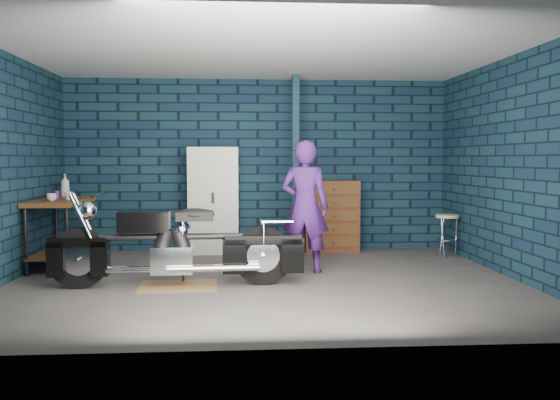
% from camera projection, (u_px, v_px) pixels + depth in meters
% --- Properties ---
extents(ground, '(6.00, 6.00, 0.00)m').
position_uv_depth(ground, '(265.00, 282.00, 7.00)').
color(ground, '#55514F').
rests_on(ground, ground).
extents(room_walls, '(6.02, 5.01, 2.71)m').
position_uv_depth(room_walls, '(263.00, 123.00, 7.42)').
color(room_walls, '#102437').
rests_on(room_walls, ground).
extents(support_post, '(0.10, 0.10, 2.70)m').
position_uv_depth(support_post, '(296.00, 166.00, 8.89)').
color(support_post, '#112B38').
rests_on(support_post, ground).
extents(workbench, '(0.60, 1.40, 0.91)m').
position_uv_depth(workbench, '(61.00, 233.00, 7.93)').
color(workbench, brown).
rests_on(workbench, ground).
extents(drip_mat, '(0.90, 0.69, 0.01)m').
position_uv_depth(drip_mat, '(178.00, 286.00, 6.75)').
color(drip_mat, brown).
rests_on(drip_mat, ground).
extents(motorcycle, '(2.46, 0.73, 1.07)m').
position_uv_depth(motorcycle, '(178.00, 239.00, 6.72)').
color(motorcycle, black).
rests_on(motorcycle, ground).
extents(person, '(0.71, 0.57, 1.68)m').
position_uv_depth(person, '(305.00, 206.00, 7.56)').
color(person, '#421C69').
rests_on(person, ground).
extents(storage_bin, '(0.42, 0.30, 0.26)m').
position_uv_depth(storage_bin, '(69.00, 254.00, 8.23)').
color(storage_bin, gray).
rests_on(storage_bin, ground).
extents(locker, '(0.76, 0.54, 1.63)m').
position_uv_depth(locker, '(214.00, 200.00, 9.12)').
color(locker, beige).
rests_on(locker, ground).
extents(tool_chest, '(0.83, 0.46, 1.11)m').
position_uv_depth(tool_chest, '(331.00, 216.00, 9.26)').
color(tool_chest, brown).
rests_on(tool_chest, ground).
extents(shop_stool, '(0.42, 0.42, 0.62)m').
position_uv_depth(shop_stool, '(447.00, 236.00, 8.78)').
color(shop_stool, beige).
rests_on(shop_stool, ground).
extents(cup_a, '(0.16, 0.16, 0.10)m').
position_uv_depth(cup_a, '(51.00, 197.00, 7.61)').
color(cup_a, beige).
rests_on(cup_a, workbench).
extents(cup_b, '(0.14, 0.14, 0.11)m').
position_uv_depth(cup_b, '(69.00, 196.00, 7.82)').
color(cup_b, beige).
rests_on(cup_b, workbench).
extents(mug_purple, '(0.11, 0.11, 0.11)m').
position_uv_depth(mug_purple, '(57.00, 195.00, 7.92)').
color(mug_purple, '#5D1A6A').
rests_on(mug_purple, workbench).
extents(bottle, '(0.13, 0.13, 0.33)m').
position_uv_depth(bottle, '(65.00, 185.00, 8.44)').
color(bottle, gray).
rests_on(bottle, workbench).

